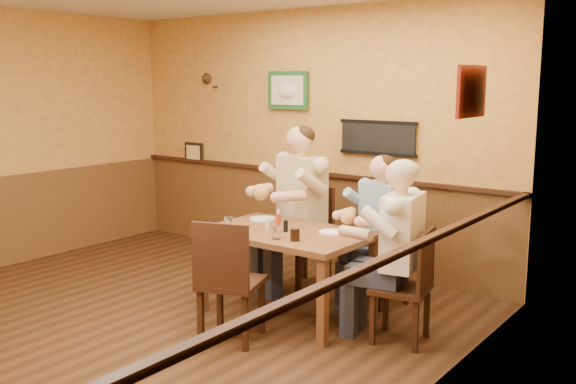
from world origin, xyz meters
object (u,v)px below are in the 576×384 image
object	(u,v)px
dining_table	(287,241)
diner_blue_polo	(382,238)
salt_shaker	(267,224)
chair_back_left	(302,237)
water_glass_mid	(276,232)
chair_back_right	(382,258)
chair_near_side	(231,279)
chair_right_end	(401,286)
hot_sauce_bottle	(278,221)
diner_white_elder	(402,262)
cola_tumbler	(295,234)
pepper_shaker	(286,226)
diner_tan_shirt	(302,216)
water_glass_left	(229,223)

from	to	relation	value
dining_table	diner_blue_polo	distance (m)	0.91
dining_table	salt_shaker	bearing A→B (deg)	-160.83
chair_back_left	water_glass_mid	distance (m)	1.11
chair_back_right	chair_near_side	bearing A→B (deg)	-92.46
chair_right_end	hot_sauce_bottle	xyz separation A→B (m)	(-1.13, -0.10, 0.38)
diner_blue_polo	dining_table	bearing A→B (deg)	-107.72
chair_near_side	hot_sauce_bottle	distance (m)	0.75
diner_white_elder	cola_tumbler	distance (m)	0.87
chair_near_side	pepper_shaker	world-z (taller)	chair_near_side
chair_near_side	diner_white_elder	xyz separation A→B (m)	(1.08, 0.77, 0.15)
dining_table	diner_tan_shirt	bearing A→B (deg)	116.19
dining_table	diner_white_elder	size ratio (longest dim) A/B	1.08
dining_table	salt_shaker	world-z (taller)	salt_shaker
dining_table	chair_near_side	bearing A→B (deg)	-90.41
diner_tan_shirt	cola_tumbler	bearing A→B (deg)	-41.42
diner_blue_polo	chair_back_left	bearing A→B (deg)	-158.72
dining_table	hot_sauce_bottle	size ratio (longest dim) A/B	8.50
chair_near_side	water_glass_left	size ratio (longest dim) A/B	8.74
hot_sauce_bottle	salt_shaker	bearing A→B (deg)	-171.39
diner_blue_polo	water_glass_left	world-z (taller)	diner_blue_polo
chair_back_left	chair_near_side	size ratio (longest dim) A/B	1.02
chair_near_side	diner_blue_polo	size ratio (longest dim) A/B	0.80
dining_table	cola_tumbler	world-z (taller)	cola_tumbler
chair_back_right	water_glass_mid	bearing A→B (deg)	-94.43
chair_right_end	pepper_shaker	xyz separation A→B (m)	(-1.05, -0.10, 0.35)
water_glass_mid	hot_sauce_bottle	distance (m)	0.30
diner_tan_shirt	pepper_shaker	xyz separation A→B (m)	(0.36, -0.73, 0.08)
diner_tan_shirt	cola_tumbler	world-z (taller)	diner_tan_shirt
chair_right_end	salt_shaker	distance (m)	1.29
diner_white_elder	chair_right_end	bearing A→B (deg)	79.35
chair_back_right	diner_white_elder	xyz separation A→B (m)	(0.54, -0.69, 0.21)
diner_white_elder	chair_back_right	bearing A→B (deg)	-152.26
chair_back_right	pepper_shaker	world-z (taller)	chair_back_right
dining_table	diner_blue_polo	xyz separation A→B (m)	(0.53, 0.74, -0.04)
dining_table	hot_sauce_bottle	bearing A→B (deg)	-145.00
water_glass_mid	cola_tumbler	world-z (taller)	water_glass_mid
diner_white_elder	pepper_shaker	bearing A→B (deg)	-95.46
chair_back_left	diner_tan_shirt	bearing A→B (deg)	0.00
chair_right_end	diner_white_elder	world-z (taller)	diner_white_elder
diner_blue_polo	water_glass_left	xyz separation A→B (m)	(-0.96, -1.01, 0.19)
chair_back_right	hot_sauce_bottle	bearing A→B (deg)	-109.17
chair_right_end	salt_shaker	size ratio (longest dim) A/B	9.86
chair_right_end	diner_white_elder	bearing A→B (deg)	-100.65
diner_tan_shirt	pepper_shaker	world-z (taller)	diner_tan_shirt
dining_table	chair_right_end	distance (m)	1.09
chair_near_side	chair_back_left	bearing A→B (deg)	-95.85
diner_blue_polo	diner_white_elder	distance (m)	0.88
salt_shaker	diner_tan_shirt	bearing A→B (deg)	102.82
salt_shaker	diner_white_elder	bearing A→B (deg)	5.31
cola_tumbler	salt_shaker	bearing A→B (deg)	157.13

